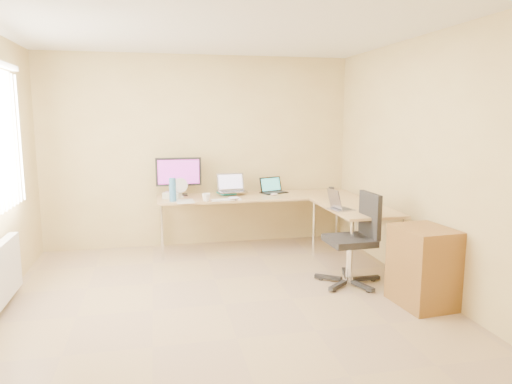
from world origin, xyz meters
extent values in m
plane|color=tan|center=(0.00, 0.00, 0.00)|extent=(4.50, 4.50, 0.00)
plane|color=white|center=(0.00, 0.00, 2.60)|extent=(4.50, 4.50, 0.00)
plane|color=#DEC886|center=(0.00, 2.25, 1.30)|extent=(4.50, 0.00, 4.50)
plane|color=#DEC886|center=(0.00, -2.25, 1.30)|extent=(4.50, 0.00, 4.50)
plane|color=#DEC886|center=(2.10, 0.00, 1.30)|extent=(0.00, 4.50, 4.50)
cube|color=tan|center=(0.72, 1.85, 0.36)|extent=(2.65, 0.70, 0.73)
cube|color=tan|center=(1.70, 0.85, 0.36)|extent=(0.70, 1.30, 0.73)
cube|color=black|center=(-0.30, 2.05, 0.99)|extent=(0.60, 0.20, 0.52)
cube|color=teal|center=(0.34, 2.05, 0.75)|extent=(0.25, 0.30, 0.04)
cube|color=#A2A1AB|center=(0.40, 1.94, 0.89)|extent=(0.40, 0.32, 0.24)
cube|color=black|center=(1.00, 1.98, 0.84)|extent=(0.41, 0.36, 0.22)
cube|color=white|center=(0.26, 1.55, 0.74)|extent=(0.39, 0.14, 0.02)
ellipsoid|color=silver|center=(0.95, 1.78, 0.75)|extent=(0.11, 0.09, 0.04)
imported|color=white|center=(0.01, 1.55, 0.78)|extent=(0.11, 0.11, 0.10)
cylinder|color=white|center=(0.35, 1.55, 0.75)|extent=(0.17, 0.17, 0.03)
cylinder|color=teal|center=(-0.40, 1.63, 0.88)|extent=(0.11, 0.11, 0.30)
cube|color=silver|center=(-0.25, 1.58, 0.73)|extent=(0.23, 0.32, 0.01)
cube|color=beige|center=(-0.40, 1.85, 0.77)|extent=(0.26, 0.23, 0.08)
cylinder|color=white|center=(-0.29, 1.87, 0.85)|extent=(0.22, 0.22, 0.24)
cylinder|color=#252525|center=(1.67, 1.55, 0.79)|extent=(0.10, 0.10, 0.13)
cube|color=silver|center=(1.46, 0.68, 0.83)|extent=(0.33, 0.28, 0.20)
cube|color=black|center=(1.39, 0.28, 0.50)|extent=(0.62, 0.62, 1.00)
cube|color=#A14B2A|center=(1.85, -0.40, 0.36)|extent=(0.51, 0.61, 0.79)
cube|color=white|center=(-2.03, 0.40, 0.35)|extent=(0.09, 0.80, 0.55)
camera|label=1|loc=(-0.60, -4.25, 1.79)|focal=32.98mm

